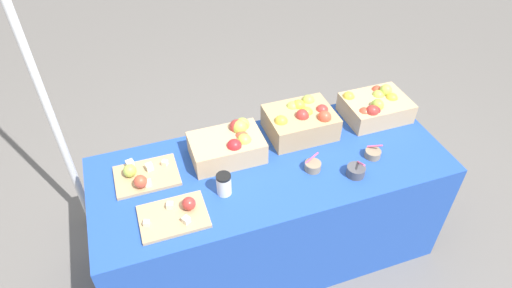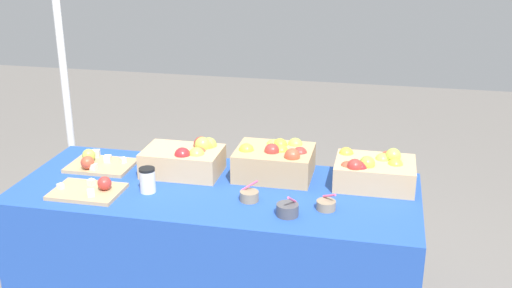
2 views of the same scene
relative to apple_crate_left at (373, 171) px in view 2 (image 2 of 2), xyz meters
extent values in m
cube|color=#234CAD|center=(-0.72, -0.19, -0.44)|extent=(1.90, 0.76, 0.74)
cube|color=tan|center=(0.01, 0.00, -0.01)|extent=(0.37, 0.28, 0.12)
sphere|color=#D14C33|center=(-0.12, -0.07, 0.03)|extent=(0.07, 0.07, 0.07)
sphere|color=#99B742|center=(-0.03, -0.06, 0.06)|extent=(0.07, 0.07, 0.07)
sphere|color=gold|center=(-0.13, 0.09, 0.04)|extent=(0.07, 0.07, 0.07)
sphere|color=#B2332D|center=(-0.08, -0.09, 0.05)|extent=(0.07, 0.07, 0.07)
sphere|color=gold|center=(0.10, -0.01, 0.04)|extent=(0.07, 0.07, 0.07)
sphere|color=#B2332D|center=(-0.06, -0.08, 0.02)|extent=(0.07, 0.07, 0.07)
sphere|color=#D14C33|center=(0.06, 0.09, 0.03)|extent=(0.07, 0.07, 0.07)
sphere|color=#B2C64C|center=(0.09, 0.05, 0.07)|extent=(0.07, 0.07, 0.07)
sphere|color=#B2C64C|center=(0.04, 0.04, 0.04)|extent=(0.07, 0.07, 0.07)
sphere|color=red|center=(-0.06, -0.08, 0.04)|extent=(0.07, 0.07, 0.07)
sphere|color=#B2C64C|center=(-0.13, 0.09, 0.02)|extent=(0.07, 0.07, 0.07)
cube|color=tan|center=(-0.48, 0.01, 0.00)|extent=(0.37, 0.29, 0.14)
sphere|color=#B2332D|center=(-0.48, -0.02, 0.07)|extent=(0.07, 0.07, 0.07)
sphere|color=gold|center=(-0.61, -0.03, 0.06)|extent=(0.07, 0.07, 0.07)
sphere|color=#B2C64C|center=(-0.50, 0.08, 0.05)|extent=(0.07, 0.07, 0.07)
sphere|color=gold|center=(-0.46, 0.07, 0.06)|extent=(0.07, 0.07, 0.07)
sphere|color=gold|center=(-0.44, 0.00, 0.06)|extent=(0.07, 0.07, 0.07)
sphere|color=#D14C33|center=(-0.38, -0.08, 0.07)|extent=(0.07, 0.07, 0.07)
sphere|color=#B2332D|center=(-0.35, 0.00, 0.05)|extent=(0.07, 0.07, 0.07)
sphere|color=#B2C64C|center=(-0.39, 0.10, 0.06)|extent=(0.07, 0.07, 0.07)
cube|color=tan|center=(-0.93, -0.05, -0.01)|extent=(0.38, 0.25, 0.12)
sphere|color=#B2C64C|center=(-0.81, 0.03, 0.06)|extent=(0.08, 0.08, 0.08)
sphere|color=#D14C33|center=(-0.84, -0.05, 0.03)|extent=(0.08, 0.08, 0.08)
sphere|color=red|center=(-0.90, -0.12, 0.05)|extent=(0.08, 0.08, 0.08)
sphere|color=gold|center=(-0.82, 0.02, 0.05)|extent=(0.08, 0.08, 0.08)
sphere|color=#B2C64C|center=(-0.84, -0.09, 0.04)|extent=(0.08, 0.08, 0.08)
sphere|color=#B2C64C|center=(-0.84, 0.00, 0.07)|extent=(0.08, 0.08, 0.08)
sphere|color=#B2332D|center=(-0.85, 0.01, 0.06)|extent=(0.08, 0.08, 0.08)
cube|color=tan|center=(-1.28, -0.38, -0.06)|extent=(0.31, 0.23, 0.02)
sphere|color=#B2332D|center=(-1.20, -0.36, -0.02)|extent=(0.06, 0.06, 0.06)
cube|color=beige|center=(-1.41, -0.39, -0.04)|extent=(0.03, 0.03, 0.03)
cube|color=beige|center=(-1.23, -0.44, -0.04)|extent=(0.04, 0.04, 0.03)
cube|color=beige|center=(-1.29, -0.33, -0.04)|extent=(0.04, 0.04, 0.03)
cube|color=tan|center=(-1.36, -0.07, -0.06)|extent=(0.32, 0.23, 0.02)
cube|color=beige|center=(-1.43, 0.02, -0.04)|extent=(0.05, 0.05, 0.04)
cube|color=beige|center=(-1.34, -0.04, -0.04)|extent=(0.04, 0.04, 0.04)
cube|color=beige|center=(-1.36, -0.15, -0.04)|extent=(0.03, 0.03, 0.03)
sphere|color=#B2C64C|center=(-1.44, -0.05, -0.02)|extent=(0.07, 0.07, 0.07)
sphere|color=#D14C33|center=(-1.40, -0.14, -0.02)|extent=(0.07, 0.07, 0.07)
cube|color=beige|center=(-1.26, -0.03, -0.04)|extent=(0.04, 0.04, 0.03)
cylinder|color=gray|center=(-0.53, -0.30, -0.05)|extent=(0.09, 0.09, 0.05)
cylinder|color=#EA598C|center=(-0.53, -0.28, -0.01)|extent=(0.08, 0.02, 0.06)
cylinder|color=gray|center=(-0.19, -0.31, -0.05)|extent=(0.09, 0.09, 0.04)
cylinder|color=#EA598C|center=(-0.17, -0.30, -0.01)|extent=(0.07, 0.06, 0.04)
cylinder|color=#4C4C51|center=(-0.34, -0.41, -0.05)|extent=(0.10, 0.10, 0.05)
cylinder|color=#EA598C|center=(-0.32, -0.41, 0.01)|extent=(0.03, 0.09, 0.06)
cylinder|color=silver|center=(-1.01, -0.30, -0.02)|extent=(0.07, 0.07, 0.11)
cylinder|color=black|center=(-1.01, -0.30, 0.04)|extent=(0.07, 0.07, 0.01)
cylinder|color=white|center=(-1.78, 0.40, 0.30)|extent=(0.04, 0.04, 2.23)
camera|label=1|loc=(-1.35, -1.74, 1.53)|focal=30.62mm
camera|label=2|loc=(0.03, -2.76, 1.13)|focal=43.38mm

